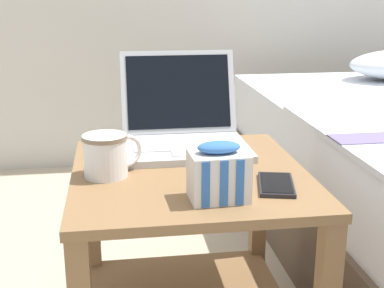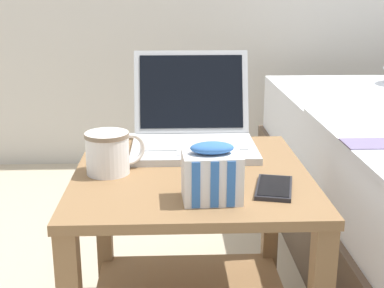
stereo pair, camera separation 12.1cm
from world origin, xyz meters
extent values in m
cube|color=olive|center=(0.00, 0.00, 0.50)|extent=(0.56, 0.60, 0.02)
cube|color=olive|center=(-0.25, 0.27, 0.24)|extent=(0.04, 0.04, 0.49)
cube|color=olive|center=(0.25, 0.27, 0.24)|extent=(0.04, 0.04, 0.49)
cube|color=#B7BABC|center=(0.01, 0.15, 0.52)|extent=(0.33, 0.25, 0.02)
cube|color=silver|center=(0.01, 0.17, 0.53)|extent=(0.28, 0.13, 0.00)
cube|color=silver|center=(0.01, 0.09, 0.53)|extent=(0.09, 0.05, 0.00)
cube|color=#B7BABC|center=(0.01, 0.31, 0.64)|extent=(0.33, 0.08, 0.23)
cube|color=black|center=(0.01, 0.31, 0.64)|extent=(0.30, 0.07, 0.20)
cube|color=silver|center=(0.02, 0.33, 0.67)|extent=(0.03, 0.02, 0.04)
cube|color=orange|center=(0.06, 0.31, 0.62)|extent=(0.04, 0.02, 0.04)
cube|color=yellow|center=(0.09, 0.33, 0.66)|extent=(0.03, 0.02, 0.04)
cube|color=black|center=(-0.06, 0.31, 0.60)|extent=(0.04, 0.01, 0.03)
cylinder|color=white|center=(-0.20, -0.01, 0.56)|extent=(0.10, 0.10, 0.10)
cylinder|color=#7F6B56|center=(-0.20, -0.01, 0.60)|extent=(0.10, 0.10, 0.01)
cylinder|color=black|center=(-0.20, -0.01, 0.59)|extent=(0.09, 0.09, 0.01)
torus|color=white|center=(-0.15, 0.02, 0.56)|extent=(0.08, 0.04, 0.08)
cube|color=silver|center=(0.03, -0.18, 0.56)|extent=(0.12, 0.10, 0.10)
cube|color=#3366B2|center=(0.00, -0.23, 0.56)|extent=(0.02, 0.00, 0.10)
cube|color=#3366B2|center=(0.04, -0.23, 0.56)|extent=(0.02, 0.00, 0.10)
cube|color=#3366B2|center=(0.07, -0.23, 0.56)|extent=(0.02, 0.00, 0.10)
ellipsoid|color=#3366B2|center=(0.03, -0.18, 0.62)|extent=(0.09, 0.06, 0.02)
cube|color=black|center=(0.17, -0.13, 0.51)|extent=(0.11, 0.15, 0.01)
cube|color=black|center=(0.17, -0.13, 0.52)|extent=(0.09, 0.14, 0.00)
camera|label=1|loc=(-0.17, -1.20, 0.93)|focal=50.00mm
camera|label=2|loc=(-0.05, -1.21, 0.93)|focal=50.00mm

